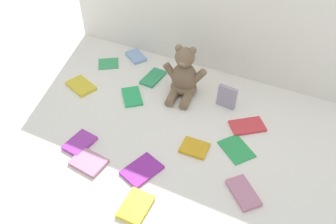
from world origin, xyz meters
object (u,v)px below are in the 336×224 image
Objects in this scene: book_case_1 at (108,63)px; book_case_4 at (136,56)px; book_case_8 at (227,97)px; book_case_5 at (80,143)px; book_case_9 at (194,148)px; book_case_10 at (243,193)px; book_case_13 at (136,206)px; book_case_6 at (132,97)px; book_case_3 at (236,149)px; book_case_2 at (142,170)px; book_case_7 at (247,126)px; book_case_0 at (81,86)px; teddy_bear at (184,77)px; book_case_12 at (153,78)px; book_case_11 at (89,162)px.

book_case_1 is 0.88× the size of book_case_4.
book_case_4 is at bearing 170.55° from book_case_8.
book_case_9 is (0.41, 0.17, -0.00)m from book_case_5.
book_case_10 and book_case_13 have the same top height.
book_case_5 is 0.89× the size of book_case_6.
book_case_3 is at bearing 30.69° from book_case_5.
book_case_2 and book_case_7 have the same top height.
book_case_9 is at bearing -152.01° from book_case_1.
book_case_0 is 0.34m from book_case_4.
book_case_7 is 1.40× the size of book_case_8.
teddy_bear is 0.53m from book_case_5.
book_case_2 is at bearing -170.12° from book_case_1.
teddy_bear is 0.59m from book_case_10.
book_case_9 is (0.61, -0.34, 0.00)m from book_case_1.
book_case_2 reaches higher than book_case_3.
book_case_8 is (0.54, -0.15, 0.04)m from book_case_4.
book_case_0 is 0.89m from book_case_10.
book_case_10 reaches higher than book_case_12.
book_case_0 is at bearing 76.41° from book_case_9.
book_case_0 is 0.25m from book_case_6.
book_case_8 is at bearing 54.39° from book_case_5.
book_case_6 is at bearing -155.13° from book_case_8.
teddy_bear is 2.33× the size of book_case_9.
book_case_8 reaches higher than book_case_6.
book_case_7 is at bearing 116.92° from book_case_0.
book_case_11 is (-0.47, -0.31, 0.00)m from book_case_3.
book_case_10 is at bearing -151.46° from book_case_1.
book_case_2 is at bearing 142.00° from book_case_9.
book_case_1 is 0.77m from book_case_7.
book_case_5 reaches higher than book_case_2.
book_case_8 is at bearing 69.80° from book_case_10.
book_case_3 is 0.99× the size of book_case_6.
book_case_10 is (0.64, 0.06, 0.00)m from book_case_5.
book_case_11 is at bearing 35.55° from book_case_2.
book_case_3 is 1.00× the size of book_case_10.
teddy_bear reaches higher than book_case_10.
teddy_bear is at bearing -80.89° from book_case_13.
book_case_4 is at bearing 96.27° from book_case_10.
book_case_13 is at bearing 164.78° from book_case_9.
book_case_12 is (-0.50, 0.26, 0.00)m from book_case_3.
book_case_10 reaches higher than book_case_6.
book_case_2 is 0.42m from book_case_6.
book_case_11 is at bearing 57.63° from book_case_6.
book_case_6 is 0.66m from book_case_10.
book_case_6 reaches higher than book_case_1.
book_case_5 is 1.15× the size of book_case_9.
book_case_13 is (0.34, -0.15, 0.00)m from book_case_5.
book_case_3 is 0.45m from book_case_13.
book_case_0 is 1.18× the size of book_case_5.
book_case_13 is (0.44, -0.77, -0.00)m from book_case_4.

